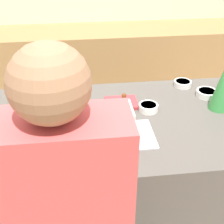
% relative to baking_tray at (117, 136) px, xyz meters
% --- Properties ---
extents(back_cabinet_block, '(6.00, 0.60, 0.92)m').
position_rel_baking_tray_xyz_m(back_cabinet_block, '(-0.01, 1.99, -0.49)').
color(back_cabinet_block, '#9E7547').
rests_on(back_cabinet_block, ground_plane).
extents(kitchen_island, '(1.84, 0.96, 0.95)m').
position_rel_baking_tray_xyz_m(kitchen_island, '(-0.01, 0.16, -0.48)').
color(kitchen_island, '#514C47').
rests_on(kitchen_island, ground_plane).
extents(baking_tray, '(0.41, 0.27, 0.01)m').
position_rel_baking_tray_xyz_m(baking_tray, '(0.00, 0.00, 0.00)').
color(baking_tray, silver).
rests_on(baking_tray, kitchen_island).
extents(gingerbread_house, '(0.16, 0.17, 0.24)m').
position_rel_baking_tray_xyz_m(gingerbread_house, '(0.00, 0.00, 0.10)').
color(gingerbread_house, '#5B2D14').
rests_on(gingerbread_house, baking_tray).
extents(decorative_tree, '(0.13, 0.13, 0.30)m').
position_rel_baking_tray_xyz_m(decorative_tree, '(0.67, 0.22, 0.15)').
color(decorative_tree, '#33843D').
rests_on(decorative_tree, kitchen_island).
extents(candy_bowl_center_rear, '(0.12, 0.12, 0.05)m').
position_rel_baking_tray_xyz_m(candy_bowl_center_rear, '(-0.62, 0.21, 0.02)').
color(candy_bowl_center_rear, white).
rests_on(candy_bowl_center_rear, kitchen_island).
extents(candy_bowl_near_tray_right, '(0.12, 0.12, 0.04)m').
position_rel_baking_tray_xyz_m(candy_bowl_near_tray_right, '(0.54, 0.54, 0.02)').
color(candy_bowl_near_tray_right, silver).
rests_on(candy_bowl_near_tray_right, kitchen_island).
extents(candy_bowl_front_corner, '(0.11, 0.11, 0.04)m').
position_rel_baking_tray_xyz_m(candy_bowl_front_corner, '(-0.32, 0.33, 0.02)').
color(candy_bowl_front_corner, silver).
rests_on(candy_bowl_front_corner, kitchen_island).
extents(candy_bowl_near_tray_left, '(0.13, 0.13, 0.04)m').
position_rel_baking_tray_xyz_m(candy_bowl_near_tray_left, '(0.65, 0.38, 0.02)').
color(candy_bowl_near_tray_left, white).
rests_on(candy_bowl_near_tray_left, kitchen_island).
extents(candy_bowl_beside_tree, '(0.11, 0.11, 0.04)m').
position_rel_baking_tray_xyz_m(candy_bowl_beside_tree, '(-0.58, 0.48, 0.02)').
color(candy_bowl_beside_tree, white).
rests_on(candy_bowl_beside_tree, kitchen_island).
extents(candy_bowl_far_left, '(0.12, 0.12, 0.04)m').
position_rel_baking_tray_xyz_m(candy_bowl_far_left, '(0.23, 0.25, 0.02)').
color(candy_bowl_far_left, white).
rests_on(candy_bowl_far_left, kitchen_island).
extents(cookbook, '(0.20, 0.16, 0.02)m').
position_rel_baking_tray_xyz_m(cookbook, '(0.07, 0.34, 0.01)').
color(cookbook, '#B23338').
rests_on(cookbook, kitchen_island).
extents(mug, '(0.10, 0.10, 0.09)m').
position_rel_baking_tray_xyz_m(mug, '(-0.43, 0.18, 0.04)').
color(mug, white).
rests_on(mug, kitchen_island).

